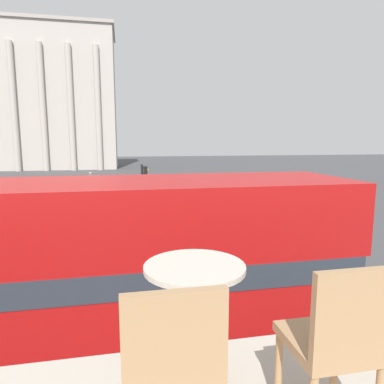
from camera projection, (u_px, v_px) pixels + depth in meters
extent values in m
cylinder|color=black|center=(248.00, 306.00, 8.68)|extent=(0.97, 0.22, 0.97)
cylinder|color=black|center=(295.00, 368.00, 6.29)|extent=(0.97, 0.22, 0.97)
cube|color=#B71414|center=(71.00, 316.00, 6.58)|extent=(10.94, 2.46, 1.61)
cube|color=#2D3842|center=(68.00, 265.00, 6.42)|extent=(10.73, 2.49, 0.45)
cube|color=#B71414|center=(65.00, 219.00, 6.29)|extent=(10.94, 2.46, 1.34)
cylinder|color=#2D2D30|center=(194.00, 376.00, 2.11)|extent=(0.36, 0.36, 0.02)
cylinder|color=#2D2D30|center=(195.00, 324.00, 2.06)|extent=(0.07, 0.07, 0.68)
cylinder|color=beige|center=(195.00, 267.00, 2.00)|extent=(0.60, 0.60, 0.03)
cube|color=#A87F56|center=(169.00, 370.00, 1.48)|extent=(0.40, 0.40, 0.05)
cube|color=#A87F56|center=(175.00, 344.00, 1.27)|extent=(0.40, 0.04, 0.42)
cylinder|color=#A87F56|center=(278.00, 369.00, 1.86)|extent=(0.04, 0.04, 0.44)
cylinder|color=#A87F56|center=(335.00, 361.00, 1.93)|extent=(0.04, 0.04, 0.44)
cube|color=#A87F56|center=(327.00, 342.00, 1.69)|extent=(0.40, 0.40, 0.05)
cube|color=#A87F56|center=(355.00, 316.00, 1.48)|extent=(0.40, 0.04, 0.42)
cube|color=#BCB2A8|center=(37.00, 101.00, 56.54)|extent=(25.29, 10.58, 22.38)
cube|color=#ADA399|center=(32.00, 27.00, 54.83)|extent=(25.89, 11.18, 0.50)
cylinder|color=#BCB2A8|center=(14.00, 107.00, 50.83)|extent=(0.90, 0.90, 19.03)
cylinder|color=#BCB2A8|center=(43.00, 108.00, 51.61)|extent=(0.90, 0.90, 19.03)
cylinder|color=#BCB2A8|center=(71.00, 108.00, 52.39)|extent=(0.90, 0.90, 19.03)
cylinder|color=#BCB2A8|center=(98.00, 109.00, 53.17)|extent=(0.90, 0.90, 19.03)
cylinder|color=black|center=(156.00, 226.00, 11.86)|extent=(0.12, 0.12, 3.39)
cube|color=black|center=(161.00, 190.00, 11.71)|extent=(0.20, 0.24, 0.70)
sphere|color=green|center=(164.00, 186.00, 11.71)|extent=(0.14, 0.14, 0.14)
cylinder|color=black|center=(142.00, 197.00, 18.04)|extent=(0.12, 0.12, 3.41)
cube|color=black|center=(145.00, 173.00, 17.89)|extent=(0.20, 0.24, 0.70)
sphere|color=gold|center=(147.00, 170.00, 17.89)|extent=(0.14, 0.14, 0.14)
cylinder|color=black|center=(45.00, 211.00, 21.18)|extent=(0.60, 0.18, 0.60)
cylinder|color=black|center=(38.00, 217.00, 19.48)|extent=(0.60, 0.18, 0.60)
cube|color=maroon|center=(16.00, 211.00, 20.02)|extent=(4.20, 1.75, 0.55)
cube|color=#2D3842|center=(11.00, 202.00, 19.90)|extent=(1.89, 1.61, 0.50)
cylinder|color=black|center=(152.00, 187.00, 32.29)|extent=(0.60, 0.18, 0.60)
cylinder|color=black|center=(154.00, 190.00, 30.59)|extent=(0.60, 0.18, 0.60)
cylinder|color=black|center=(122.00, 188.00, 31.75)|extent=(0.60, 0.18, 0.60)
cylinder|color=black|center=(122.00, 190.00, 30.05)|extent=(0.60, 0.18, 0.60)
cube|color=silver|center=(138.00, 186.00, 31.13)|extent=(4.20, 1.75, 0.55)
cube|color=#2D3842|center=(135.00, 180.00, 31.01)|extent=(1.89, 1.61, 0.50)
cylinder|color=#282B33|center=(58.00, 214.00, 19.79)|extent=(0.14, 0.14, 0.81)
cylinder|color=#282B33|center=(61.00, 214.00, 19.83)|extent=(0.14, 0.14, 0.81)
cylinder|color=black|center=(59.00, 202.00, 19.70)|extent=(0.32, 0.32, 0.64)
sphere|color=tan|center=(58.00, 195.00, 19.64)|extent=(0.22, 0.22, 0.22)
cylinder|color=#282B33|center=(90.00, 186.00, 32.40)|extent=(0.14, 0.14, 0.83)
cylinder|color=#282B33|center=(92.00, 185.00, 32.44)|extent=(0.14, 0.14, 0.83)
cylinder|color=slate|center=(90.00, 178.00, 32.31)|extent=(0.32, 0.32, 0.66)
sphere|color=tan|center=(90.00, 173.00, 32.24)|extent=(0.23, 0.23, 0.23)
cylinder|color=#282B33|center=(72.00, 215.00, 19.53)|extent=(0.14, 0.14, 0.89)
cylinder|color=#282B33|center=(76.00, 214.00, 19.57)|extent=(0.14, 0.14, 0.89)
cylinder|color=yellow|center=(73.00, 201.00, 19.43)|extent=(0.32, 0.32, 0.70)
sphere|color=tan|center=(73.00, 193.00, 19.36)|extent=(0.24, 0.24, 0.24)
cylinder|color=#282B33|center=(295.00, 217.00, 19.12)|extent=(0.14, 0.14, 0.77)
cylinder|color=#282B33|center=(298.00, 217.00, 19.16)|extent=(0.14, 0.14, 0.77)
cylinder|color=#606638|center=(297.00, 205.00, 19.04)|extent=(0.32, 0.32, 0.61)
sphere|color=tan|center=(297.00, 198.00, 18.98)|extent=(0.21, 0.21, 0.21)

